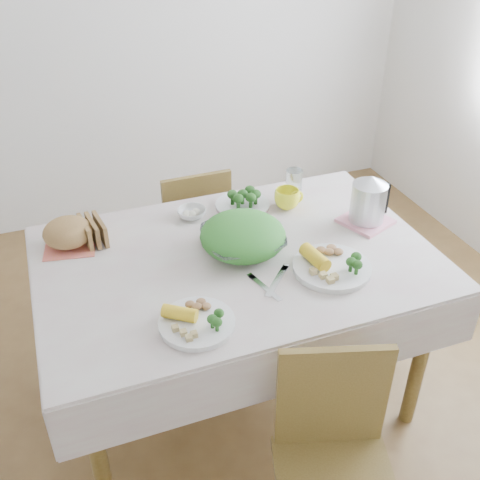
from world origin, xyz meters
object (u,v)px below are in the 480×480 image
object	(u,v)px
dinner_plate_left	(197,323)
dinner_plate_right	(332,268)
electric_kettle	(369,197)
dining_table	(237,331)
yellow_mug	(287,199)
salad_bowl	(243,241)
chair_far	(190,220)
chair_near	(338,475)

from	to	relation	value
dinner_plate_left	dinner_plate_right	world-z (taller)	dinner_plate_right
dinner_plate_left	electric_kettle	world-z (taller)	electric_kettle
dining_table	electric_kettle	bearing A→B (deg)	4.24
electric_kettle	dinner_plate_left	bearing A→B (deg)	-178.62
yellow_mug	electric_kettle	world-z (taller)	electric_kettle
dinner_plate_left	dinner_plate_right	distance (m)	0.56
salad_bowl	dinner_plate_right	xyz separation A→B (m)	(0.26, -0.24, -0.03)
chair_far	dinner_plate_right	world-z (taller)	chair_far
chair_far	electric_kettle	world-z (taller)	electric_kettle
salad_bowl	dinner_plate_right	bearing A→B (deg)	-43.09
dining_table	electric_kettle	world-z (taller)	electric_kettle
chair_far	dinner_plate_left	size ratio (longest dim) A/B	3.18
chair_near	dinner_plate_left	xyz separation A→B (m)	(-0.29, 0.47, 0.31)
chair_far	dining_table	bearing A→B (deg)	87.27
dinner_plate_left	electric_kettle	bearing A→B (deg)	23.37
chair_far	chair_near	bearing A→B (deg)	89.55
yellow_mug	dinner_plate_right	bearing A→B (deg)	-94.30
dinner_plate_right	chair_near	bearing A→B (deg)	-113.89
yellow_mug	electric_kettle	distance (m)	0.35
dinner_plate_left	electric_kettle	distance (m)	0.93
chair_near	salad_bowl	xyz separation A→B (m)	(0.00, 0.83, 0.34)
dining_table	yellow_mug	xyz separation A→B (m)	(0.33, 0.27, 0.43)
salad_bowl	yellow_mug	size ratio (longest dim) A/B	2.80
chair_far	yellow_mug	size ratio (longest dim) A/B	7.17
dinner_plate_right	yellow_mug	size ratio (longest dim) A/B	2.61
chair_far	dinner_plate_left	xyz separation A→B (m)	(-0.28, -1.12, 0.31)
chair_far	dinner_plate_left	world-z (taller)	chair_far
yellow_mug	electric_kettle	bearing A→B (deg)	-41.75
chair_far	dinner_plate_left	distance (m)	1.20
salad_bowl	dinner_plate_right	world-z (taller)	salad_bowl
dinner_plate_right	yellow_mug	xyz separation A→B (m)	(0.04, 0.48, 0.03)
chair_near	chair_far	bearing A→B (deg)	107.52
electric_kettle	chair_far	bearing A→B (deg)	104.78
dinner_plate_right	chair_far	bearing A→B (deg)	105.02
dining_table	chair_far	bearing A→B (deg)	88.09
chair_far	yellow_mug	bearing A→B (deg)	119.45
chair_near	yellow_mug	world-z (taller)	chair_near
dining_table	chair_far	xyz separation A→B (m)	(0.03, 0.80, 0.09)
chair_far	yellow_mug	world-z (taller)	chair_far
salad_bowl	dinner_plate_right	distance (m)	0.36
chair_far	yellow_mug	distance (m)	0.70
chair_near	dinner_plate_left	world-z (taller)	chair_near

